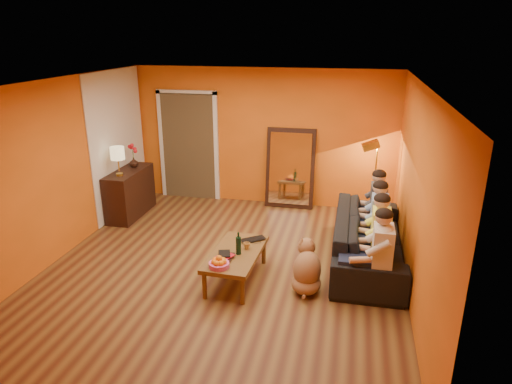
% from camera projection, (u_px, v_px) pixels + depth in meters
% --- Properties ---
extents(room_shell, '(5.00, 5.50, 2.60)m').
position_uv_depth(room_shell, '(230.00, 173.00, 6.50)').
color(room_shell, brown).
rests_on(room_shell, ground).
extents(white_accent, '(0.02, 1.90, 2.58)m').
position_uv_depth(white_accent, '(118.00, 143.00, 8.27)').
color(white_accent, white).
rests_on(white_accent, wall_left).
extents(doorway_recess, '(1.06, 0.30, 2.10)m').
position_uv_depth(doorway_recess, '(191.00, 145.00, 9.15)').
color(doorway_recess, '#3F2D19').
rests_on(doorway_recess, floor).
extents(door_jamb_left, '(0.08, 0.06, 2.20)m').
position_uv_depth(door_jamb_left, '(162.00, 145.00, 9.16)').
color(door_jamb_left, white).
rests_on(door_jamb_left, wall_back).
extents(door_jamb_right, '(0.08, 0.06, 2.20)m').
position_uv_depth(door_jamb_right, '(216.00, 148.00, 8.93)').
color(door_jamb_right, white).
rests_on(door_jamb_right, wall_back).
extents(door_header, '(1.22, 0.06, 0.08)m').
position_uv_depth(door_header, '(186.00, 92.00, 8.69)').
color(door_header, white).
rests_on(door_header, wall_back).
extents(mirror_frame, '(0.92, 0.27, 1.51)m').
position_uv_depth(mirror_frame, '(290.00, 168.00, 8.65)').
color(mirror_frame, black).
rests_on(mirror_frame, floor).
extents(mirror_glass, '(0.78, 0.21, 1.35)m').
position_uv_depth(mirror_glass, '(290.00, 169.00, 8.61)').
color(mirror_glass, white).
rests_on(mirror_glass, mirror_frame).
extents(sideboard, '(0.44, 1.18, 0.85)m').
position_uv_depth(sideboard, '(130.00, 193.00, 8.33)').
color(sideboard, black).
rests_on(sideboard, floor).
extents(table_lamp, '(0.24, 0.24, 0.51)m').
position_uv_depth(table_lamp, '(118.00, 161.00, 7.83)').
color(table_lamp, beige).
rests_on(table_lamp, sideboard).
extents(sofa, '(2.46, 0.96, 0.72)m').
position_uv_depth(sofa, '(368.00, 238.00, 6.65)').
color(sofa, black).
rests_on(sofa, floor).
extents(coffee_table, '(0.67, 1.25, 0.42)m').
position_uv_depth(coffee_table, '(236.00, 266.00, 6.19)').
color(coffee_table, brown).
rests_on(coffee_table, floor).
extents(floor_lamp, '(0.33, 0.27, 1.44)m').
position_uv_depth(floor_lamp, '(375.00, 183.00, 7.96)').
color(floor_lamp, gold).
rests_on(floor_lamp, floor).
extents(dog, '(0.54, 0.68, 0.70)m').
position_uv_depth(dog, '(307.00, 266.00, 5.89)').
color(dog, '#976044').
rests_on(dog, floor).
extents(person_far_left, '(0.70, 0.44, 1.22)m').
position_uv_depth(person_far_left, '(382.00, 255.00, 5.62)').
color(person_far_left, beige).
rests_on(person_far_left, sofa).
extents(person_mid_left, '(0.70, 0.44, 1.22)m').
position_uv_depth(person_mid_left, '(380.00, 236.00, 6.13)').
color(person_mid_left, '#F1F150').
rests_on(person_mid_left, sofa).
extents(person_mid_right, '(0.70, 0.44, 1.22)m').
position_uv_depth(person_mid_right, '(379.00, 221.00, 6.63)').
color(person_mid_right, '#84A2CC').
rests_on(person_mid_right, sofa).
extents(person_far_right, '(0.70, 0.44, 1.22)m').
position_uv_depth(person_far_right, '(377.00, 207.00, 7.14)').
color(person_far_right, '#36363B').
rests_on(person_far_right, sofa).
extents(fruit_bowl, '(0.26, 0.26, 0.16)m').
position_uv_depth(fruit_bowl, '(219.00, 261.00, 5.70)').
color(fruit_bowl, '#D14991').
rests_on(fruit_bowl, coffee_table).
extents(wine_bottle, '(0.07, 0.07, 0.31)m').
position_uv_depth(wine_bottle, '(238.00, 243.00, 6.01)').
color(wine_bottle, black).
rests_on(wine_bottle, coffee_table).
extents(tumbler, '(0.10, 0.10, 0.09)m').
position_uv_depth(tumbler, '(247.00, 246.00, 6.19)').
color(tumbler, '#B27F3F').
rests_on(tumbler, coffee_table).
extents(laptop, '(0.42, 0.40, 0.03)m').
position_uv_depth(laptop, '(255.00, 241.00, 6.40)').
color(laptop, black).
rests_on(laptop, coffee_table).
extents(book_lower, '(0.19, 0.26, 0.02)m').
position_uv_depth(book_lower, '(219.00, 256.00, 5.97)').
color(book_lower, black).
rests_on(book_lower, coffee_table).
extents(book_mid, '(0.26, 0.29, 0.02)m').
position_uv_depth(book_mid, '(220.00, 255.00, 5.97)').
color(book_mid, red).
rests_on(book_mid, book_lower).
extents(book_upper, '(0.21, 0.24, 0.02)m').
position_uv_depth(book_upper, '(218.00, 254.00, 5.94)').
color(book_upper, black).
rests_on(book_upper, book_mid).
extents(vase, '(0.17, 0.17, 0.17)m').
position_uv_depth(vase, '(134.00, 162.00, 8.39)').
color(vase, black).
rests_on(vase, sideboard).
extents(flowers, '(0.17, 0.17, 0.45)m').
position_uv_depth(flowers, '(133.00, 149.00, 8.30)').
color(flowers, red).
rests_on(flowers, vase).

